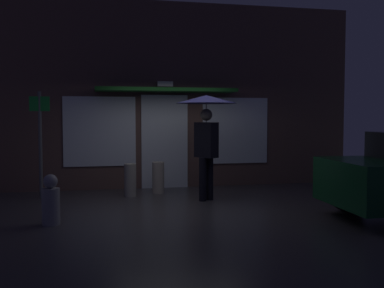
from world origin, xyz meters
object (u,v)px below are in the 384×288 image
Objects in this scene: street_sign_post at (40,138)px; fire_hydrant at (51,202)px; person_with_umbrella at (206,117)px; sidewalk_bollard_2 at (130,180)px; sidewalk_bollard at (158,178)px.

street_sign_post reaches higher than fire_hydrant.
street_sign_post is at bearing 41.64° from person_with_umbrella.
sidewalk_bollard_2 is at bearing 58.23° from fire_hydrant.
person_with_umbrella is at bearing 27.58° from fire_hydrant.
sidewalk_bollard_2 is at bearing -155.00° from sidewalk_bollard.
sidewalk_bollard_2 is at bearing -5.17° from street_sign_post.
fire_hydrant is at bearing -79.70° from street_sign_post.
sidewalk_bollard_2 is (1.82, -0.16, -0.91)m from street_sign_post.
sidewalk_bollard is 0.87× the size of fire_hydrant.
sidewalk_bollard_2 is at bearing 30.28° from person_with_umbrella.
fire_hydrant reaches higher than sidewalk_bollard_2.
street_sign_post is 3.18× the size of sidewalk_bollard.
sidewalk_bollard_2 is (-0.63, -0.30, 0.00)m from sidewalk_bollard.
person_with_umbrella is 2.12m from sidewalk_bollard_2.
street_sign_post is at bearing -176.93° from sidewalk_bollard.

